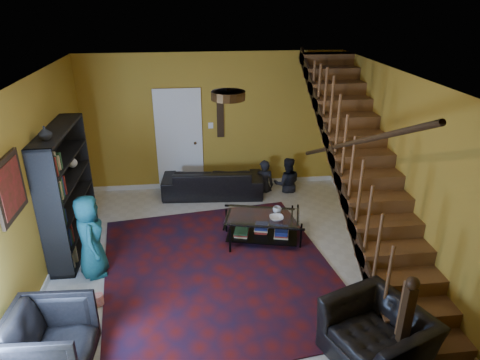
{
  "coord_description": "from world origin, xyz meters",
  "views": [
    {
      "loc": [
        -0.44,
        -5.68,
        3.83
      ],
      "look_at": [
        0.28,
        0.4,
        1.14
      ],
      "focal_mm": 32.0,
      "sensor_mm": 36.0,
      "label": 1
    }
  ],
  "objects_px": {
    "armchair_right": "(377,336)",
    "bookshelf": "(68,193)",
    "armchair_left": "(50,343)",
    "sofa": "(213,181)",
    "coffee_table": "(263,226)"
  },
  "relations": [
    {
      "from": "bookshelf",
      "to": "armchair_left",
      "type": "relative_size",
      "value": 2.32
    },
    {
      "from": "bookshelf",
      "to": "armchair_right",
      "type": "bearing_deg",
      "value": -36.12
    },
    {
      "from": "armchair_left",
      "to": "armchair_right",
      "type": "xyz_separation_m",
      "value": [
        3.55,
        -0.27,
        -0.05
      ]
    },
    {
      "from": "sofa",
      "to": "bookshelf",
      "type": "bearing_deg",
      "value": 40.44
    },
    {
      "from": "sofa",
      "to": "coffee_table",
      "type": "relative_size",
      "value": 1.5
    },
    {
      "from": "armchair_right",
      "to": "coffee_table",
      "type": "relative_size",
      "value": 0.78
    },
    {
      "from": "bookshelf",
      "to": "coffee_table",
      "type": "height_order",
      "value": "bookshelf"
    },
    {
      "from": "bookshelf",
      "to": "armchair_left",
      "type": "xyz_separation_m",
      "value": [
        0.35,
        -2.58,
        -0.57
      ]
    },
    {
      "from": "sofa",
      "to": "armchair_left",
      "type": "height_order",
      "value": "armchair_left"
    },
    {
      "from": "bookshelf",
      "to": "armchair_right",
      "type": "height_order",
      "value": "bookshelf"
    },
    {
      "from": "sofa",
      "to": "coffee_table",
      "type": "distance_m",
      "value": 2.01
    },
    {
      "from": "armchair_right",
      "to": "bookshelf",
      "type": "bearing_deg",
      "value": -148.15
    },
    {
      "from": "armchair_left",
      "to": "sofa",
      "type": "bearing_deg",
      "value": -22.07
    },
    {
      "from": "bookshelf",
      "to": "sofa",
      "type": "height_order",
      "value": "bookshelf"
    },
    {
      "from": "armchair_right",
      "to": "coffee_table",
      "type": "bearing_deg",
      "value": 175.46
    }
  ]
}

